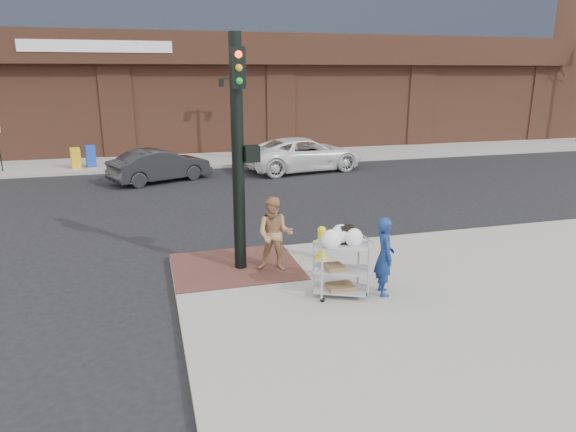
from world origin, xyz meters
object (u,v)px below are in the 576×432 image
object	(u,v)px
utility_cart	(341,265)
fire_hydrant	(322,242)
pedestrian_tan	(275,234)
woman_blue	(385,256)
traffic_signal_pole	(239,148)
sedan_dark	(160,165)
lamp_post	(233,108)
minivan_white	(304,154)

from	to	relation	value
utility_cart	fire_hydrant	bearing A→B (deg)	81.02
pedestrian_tan	woman_blue	bearing A→B (deg)	-23.80
traffic_signal_pole	sedan_dark	distance (m)	11.16
lamp_post	pedestrian_tan	bearing A→B (deg)	-96.59
minivan_white	utility_cart	xyz separation A→B (m)	(-3.47, -13.54, 0.03)
woman_blue	utility_cart	world-z (taller)	woman_blue
utility_cart	woman_blue	bearing A→B (deg)	-10.15
pedestrian_tan	utility_cart	distance (m)	1.88
fire_hydrant	utility_cart	bearing A→B (deg)	-98.98
pedestrian_tan	utility_cart	bearing A→B (deg)	-39.24
pedestrian_tan	sedan_dark	world-z (taller)	pedestrian_tan
woman_blue	utility_cart	xyz separation A→B (m)	(-0.84, 0.15, -0.14)
utility_cart	pedestrian_tan	bearing A→B (deg)	118.96
pedestrian_tan	fire_hydrant	world-z (taller)	pedestrian_tan
traffic_signal_pole	sedan_dark	xyz separation A→B (m)	(-1.36, 10.87, -2.16)
fire_hydrant	pedestrian_tan	bearing A→B (deg)	-161.35
sedan_dark	pedestrian_tan	bearing A→B (deg)	166.14
utility_cart	fire_hydrant	distance (m)	2.08
pedestrian_tan	minivan_white	bearing A→B (deg)	91.64
sedan_dark	utility_cart	size ratio (longest dim) A/B	2.92
lamp_post	traffic_signal_pole	size ratio (longest dim) A/B	0.80
woman_blue	utility_cart	distance (m)	0.87
woman_blue	sedan_dark	distance (m)	13.52
woman_blue	minivan_white	distance (m)	13.94
pedestrian_tan	minivan_white	xyz separation A→B (m)	(4.37, 11.91, -0.22)
sedan_dark	traffic_signal_pole	bearing A→B (deg)	162.93
pedestrian_tan	traffic_signal_pole	bearing A→B (deg)	176.86
lamp_post	utility_cart	size ratio (longest dim) A/B	2.85
minivan_white	utility_cart	size ratio (longest dim) A/B	3.87
traffic_signal_pole	sedan_dark	size ratio (longest dim) A/B	1.22
woman_blue	sedan_dark	size ratio (longest dim) A/B	0.38
utility_cart	traffic_signal_pole	bearing A→B (deg)	129.12
lamp_post	utility_cart	xyz separation A→B (m)	(-0.89, -17.18, -1.83)
traffic_signal_pole	pedestrian_tan	bearing A→B (deg)	-24.94
lamp_post	minivan_white	xyz separation A→B (m)	(2.58, -3.63, -1.86)
pedestrian_tan	sedan_dark	size ratio (longest dim) A/B	0.40
sedan_dark	utility_cart	xyz separation A→B (m)	(2.95, -12.82, 0.11)
fire_hydrant	sedan_dark	bearing A→B (deg)	106.90
minivan_white	utility_cart	bearing A→B (deg)	156.41
woman_blue	pedestrian_tan	size ratio (longest dim) A/B	0.95
sedan_dark	lamp_post	bearing A→B (deg)	-65.62
minivan_white	fire_hydrant	distance (m)	11.92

